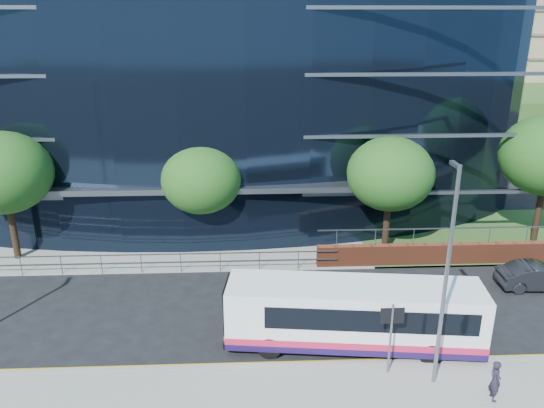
{
  "coord_description": "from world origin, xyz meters",
  "views": [
    {
      "loc": [
        -0.45,
        -17.56,
        12.47
      ],
      "look_at": [
        0.7,
        8.0,
        3.31
      ],
      "focal_mm": 35.0,
      "sensor_mm": 36.0,
      "label": 1
    }
  ],
  "objects_px": {
    "tree_dist_e": "(472,92)",
    "parked_car": "(539,276)",
    "tree_far_c": "(390,174)",
    "city_bus": "(356,315)",
    "street_sign": "(392,324)",
    "tree_far_b": "(201,180)",
    "streetlight_east": "(446,273)",
    "pedestrian": "(495,380)",
    "tree_far_a": "(3,173)"
  },
  "relations": [
    {
      "from": "streetlight_east",
      "to": "tree_far_b",
      "type": "bearing_deg",
      "value": 127.63
    },
    {
      "from": "tree_far_c",
      "to": "city_bus",
      "type": "height_order",
      "value": "tree_far_c"
    },
    {
      "from": "tree_far_a",
      "to": "tree_far_c",
      "type": "height_order",
      "value": "tree_far_a"
    },
    {
      "from": "tree_far_b",
      "to": "streetlight_east",
      "type": "height_order",
      "value": "streetlight_east"
    },
    {
      "from": "street_sign",
      "to": "tree_far_a",
      "type": "height_order",
      "value": "tree_far_a"
    },
    {
      "from": "street_sign",
      "to": "streetlight_east",
      "type": "xyz_separation_m",
      "value": [
        1.5,
        -0.59,
        2.29
      ]
    },
    {
      "from": "city_bus",
      "to": "street_sign",
      "type": "bearing_deg",
      "value": -58.43
    },
    {
      "from": "city_bus",
      "to": "parked_car",
      "type": "relative_size",
      "value": 2.63
    },
    {
      "from": "tree_far_a",
      "to": "tree_dist_e",
      "type": "xyz_separation_m",
      "value": [
        37.0,
        31.0,
        -0.33
      ]
    },
    {
      "from": "tree_far_c",
      "to": "parked_car",
      "type": "bearing_deg",
      "value": -34.68
    },
    {
      "from": "pedestrian",
      "to": "tree_far_a",
      "type": "bearing_deg",
      "value": 61.84
    },
    {
      "from": "tree_far_b",
      "to": "streetlight_east",
      "type": "xyz_separation_m",
      "value": [
        9.0,
        -11.67,
        0.23
      ]
    },
    {
      "from": "street_sign",
      "to": "pedestrian",
      "type": "distance_m",
      "value": 3.79
    },
    {
      "from": "tree_far_c",
      "to": "parked_car",
      "type": "distance_m",
      "value": 8.67
    },
    {
      "from": "tree_far_b",
      "to": "city_bus",
      "type": "bearing_deg",
      "value": -54.27
    },
    {
      "from": "tree_far_a",
      "to": "city_bus",
      "type": "relative_size",
      "value": 0.69
    },
    {
      "from": "streetlight_east",
      "to": "pedestrian",
      "type": "height_order",
      "value": "streetlight_east"
    },
    {
      "from": "parked_car",
      "to": "tree_far_c",
      "type": "bearing_deg",
      "value": 56.75
    },
    {
      "from": "tree_far_c",
      "to": "streetlight_east",
      "type": "bearing_deg",
      "value": -95.11
    },
    {
      "from": "tree_far_b",
      "to": "tree_dist_e",
      "type": "bearing_deg",
      "value": 48.48
    },
    {
      "from": "tree_far_b",
      "to": "tree_far_c",
      "type": "distance_m",
      "value": 10.02
    },
    {
      "from": "street_sign",
      "to": "streetlight_east",
      "type": "height_order",
      "value": "streetlight_east"
    },
    {
      "from": "pedestrian",
      "to": "streetlight_east",
      "type": "bearing_deg",
      "value": 61.88
    },
    {
      "from": "tree_dist_e",
      "to": "parked_car",
      "type": "relative_size",
      "value": 1.69
    },
    {
      "from": "city_bus",
      "to": "pedestrian",
      "type": "distance_m",
      "value": 5.38
    },
    {
      "from": "street_sign",
      "to": "parked_car",
      "type": "bearing_deg",
      "value": 34.89
    },
    {
      "from": "tree_dist_e",
      "to": "pedestrian",
      "type": "distance_m",
      "value": 46.29
    },
    {
      "from": "streetlight_east",
      "to": "pedestrian",
      "type": "bearing_deg",
      "value": -30.42
    },
    {
      "from": "tree_far_b",
      "to": "city_bus",
      "type": "height_order",
      "value": "tree_far_b"
    },
    {
      "from": "tree_far_c",
      "to": "tree_dist_e",
      "type": "bearing_deg",
      "value": 61.26
    },
    {
      "from": "city_bus",
      "to": "tree_far_b",
      "type": "bearing_deg",
      "value": 132.32
    },
    {
      "from": "tree_far_b",
      "to": "tree_dist_e",
      "type": "xyz_separation_m",
      "value": [
        27.0,
        30.5,
        0.33
      ]
    },
    {
      "from": "tree_far_a",
      "to": "tree_far_b",
      "type": "xyz_separation_m",
      "value": [
        10.0,
        0.5,
        -0.65
      ]
    },
    {
      "from": "tree_dist_e",
      "to": "city_bus",
      "type": "relative_size",
      "value": 0.64
    },
    {
      "from": "tree_far_b",
      "to": "streetlight_east",
      "type": "bearing_deg",
      "value": -52.37
    },
    {
      "from": "street_sign",
      "to": "tree_far_b",
      "type": "distance_m",
      "value": 13.54
    },
    {
      "from": "street_sign",
      "to": "streetlight_east",
      "type": "bearing_deg",
      "value": -21.36
    },
    {
      "from": "street_sign",
      "to": "city_bus",
      "type": "distance_m",
      "value": 2.19
    },
    {
      "from": "street_sign",
      "to": "city_bus",
      "type": "height_order",
      "value": "street_sign"
    },
    {
      "from": "tree_far_b",
      "to": "pedestrian",
      "type": "bearing_deg",
      "value": -49.81
    },
    {
      "from": "city_bus",
      "to": "tree_far_a",
      "type": "bearing_deg",
      "value": 158.93
    },
    {
      "from": "parked_car",
      "to": "pedestrian",
      "type": "relative_size",
      "value": 2.58
    },
    {
      "from": "tree_far_a",
      "to": "streetlight_east",
      "type": "height_order",
      "value": "streetlight_east"
    },
    {
      "from": "tree_dist_e",
      "to": "streetlight_east",
      "type": "relative_size",
      "value": 0.81
    },
    {
      "from": "tree_far_c",
      "to": "streetlight_east",
      "type": "distance_m",
      "value": 11.22
    },
    {
      "from": "street_sign",
      "to": "tree_far_c",
      "type": "relative_size",
      "value": 0.43
    },
    {
      "from": "tree_far_a",
      "to": "parked_car",
      "type": "distance_m",
      "value": 27.06
    },
    {
      "from": "pedestrian",
      "to": "parked_car",
      "type": "bearing_deg",
      "value": -33.77
    },
    {
      "from": "tree_far_a",
      "to": "tree_dist_e",
      "type": "distance_m",
      "value": 48.27
    },
    {
      "from": "tree_far_c",
      "to": "pedestrian",
      "type": "bearing_deg",
      "value": -86.68
    }
  ]
}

